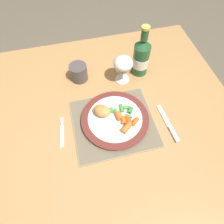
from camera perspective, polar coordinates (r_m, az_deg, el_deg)
The scene contains 12 objects.
ground_plane at distance 1.51m, azimuth -1.86°, elevation -15.87°, with size 6.00×6.00×0.00m, color brown.
dining_table at distance 0.91m, azimuth -2.98°, elevation -3.87°, with size 1.16×1.00×0.74m.
placemat at distance 0.81m, azimuth 0.51°, elevation -3.14°, with size 0.33×0.29×0.01m.
dinner_plate at distance 0.80m, azimuth 0.86°, elevation -2.01°, with size 0.27×0.27×0.02m.
breaded_croquettes at distance 0.79m, azimuth -3.00°, elevation 0.34°, with size 0.09×0.08×0.04m.
green_beans_pile at distance 0.80m, azimuth 3.39°, elevation 0.23°, with size 0.10×0.08×0.02m.
glazed_carrots at distance 0.77m, azimuth 4.01°, elevation -2.78°, with size 0.09×0.10×0.02m.
fork at distance 0.81m, azimuth -14.09°, elevation -6.16°, with size 0.03×0.13×0.01m.
table_knife at distance 0.83m, azimuth 16.09°, elevation -3.87°, with size 0.03×0.18×0.01m.
wine_glass at distance 0.88m, azimuth 3.22°, elevation 13.40°, with size 0.09×0.09×0.13m.
bottle at distance 0.93m, azimuth 8.35°, elevation 15.31°, with size 0.07×0.07×0.24m.
drinking_cup at distance 0.94m, azimuth -9.51°, elevation 11.19°, with size 0.08×0.08×0.08m.
Camera 1 is at (-0.06, -0.44, 1.45)m, focal length 32.00 mm.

